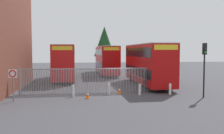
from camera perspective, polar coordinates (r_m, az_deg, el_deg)
name	(u,v)px	position (r m, az deg, el deg)	size (l,w,h in m)	color
ground_plane	(107,81)	(29.68, -1.15, -3.36)	(100.00, 100.00, 0.00)	#3D3D42
palisade_fence	(100,79)	(21.45, -2.95, -2.91)	(13.67, 0.14, 2.35)	gray
double_decker_bus_near_gate	(147,63)	(26.37, 8.33, 1.00)	(2.54, 10.81, 4.42)	#B70C0C
double_decker_bus_behind_fence_left	(65,61)	(31.57, -11.07, 1.41)	(2.54, 10.81, 4.42)	red
double_decker_bus_behind_fence_right	(106,59)	(37.53, -1.31, 1.83)	(2.54, 10.81, 4.42)	#B70C0C
bollard_near_left	(73,91)	(19.79, -9.10, -5.57)	(0.20, 0.20, 0.95)	silver
bollard_center_front	(109,89)	(20.60, -0.67, -5.16)	(0.20, 0.20, 0.95)	silver
bollard_near_right	(140,89)	(20.43, 6.53, -5.26)	(0.20, 0.20, 0.95)	silver
bollard_far_right	(170,89)	(21.01, 13.49, -5.09)	(0.20, 0.20, 0.95)	silver
traffic_cone_by_gate	(119,90)	(21.06, 1.70, -5.48)	(0.34, 0.34, 0.59)	orange
traffic_cone_mid_forecourt	(88,95)	(18.96, -5.73, -6.52)	(0.34, 0.34, 0.59)	orange
speed_limit_sign_post	(13,77)	(18.85, -22.29, -2.28)	(0.60, 0.14, 2.40)	slate
traffic_light_kerbside	(204,60)	(20.34, 20.91, 1.59)	(0.28, 0.33, 4.30)	black
tree_tall_back	(104,41)	(44.48, -1.80, 6.01)	(3.80, 3.80, 8.18)	#4C3823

